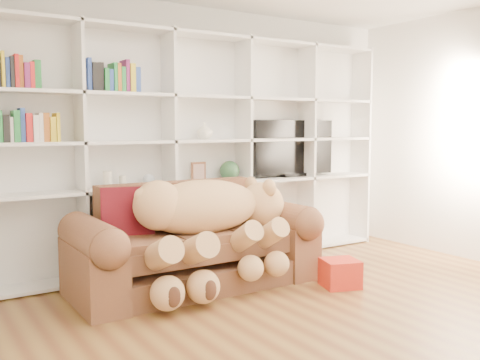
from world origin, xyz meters
TOP-DOWN VIEW (x-y plane):
  - floor at (0.00, 0.00)m, footprint 5.00×5.00m
  - wall_back at (0.00, 2.50)m, footprint 5.00×0.02m
  - bookshelf at (-0.24, 2.36)m, footprint 4.43×0.35m
  - sofa at (-0.50, 1.67)m, footprint 2.21×0.95m
  - teddy_bear at (-0.45, 1.49)m, footprint 1.64×0.90m
  - throw_pillow at (-1.07, 1.83)m, footprint 0.49×0.36m
  - gift_box at (0.59, 0.92)m, footprint 0.39×0.38m
  - tv at (1.18, 2.35)m, footprint 1.11×0.18m
  - picture_frame at (-0.11, 2.30)m, footprint 0.17×0.03m
  - green_vase at (0.27, 2.30)m, footprint 0.22×0.22m
  - figurine_tall at (-1.08, 2.30)m, footprint 0.11×0.11m
  - figurine_short at (-0.93, 2.30)m, footprint 0.08×0.08m
  - snow_globe at (-0.66, 2.30)m, footprint 0.12×0.12m
  - shelf_vase at (-0.03, 2.30)m, footprint 0.22×0.22m

SIDE VIEW (x-z plane):
  - floor at x=0.00m, z-range 0.00..0.00m
  - gift_box at x=0.59m, z-range 0.00..0.25m
  - sofa at x=-0.50m, z-range -0.11..0.81m
  - teddy_bear at x=-0.45m, z-range 0.17..1.12m
  - throw_pillow at x=-1.07m, z-range 0.46..0.93m
  - figurine_short at x=-0.93m, z-range 0.86..0.98m
  - snow_globe at x=-0.66m, z-range 0.87..0.99m
  - figurine_tall at x=-1.08m, z-range 0.86..1.03m
  - green_vase at x=0.27m, z-range 0.86..1.08m
  - picture_frame at x=-0.11m, z-range 0.88..1.08m
  - tv at x=1.18m, z-range 0.86..1.52m
  - bookshelf at x=-0.24m, z-range 0.11..2.51m
  - wall_back at x=0.00m, z-range 0.00..2.70m
  - shelf_vase at x=-0.03m, z-range 1.31..1.49m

